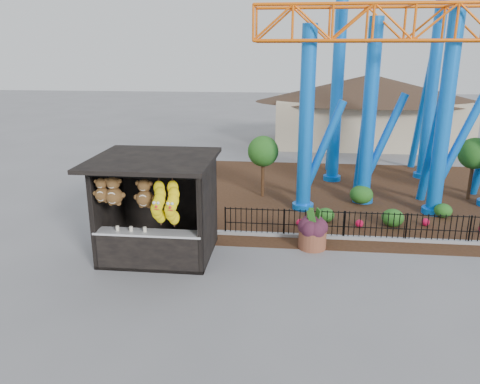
# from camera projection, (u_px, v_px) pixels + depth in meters

# --- Properties ---
(ground) EXTENTS (120.00, 120.00, 0.00)m
(ground) POSITION_uv_depth(u_px,v_px,m) (253.00, 276.00, 13.11)
(ground) COLOR slate
(ground) RESTS_ON ground
(mulch_bed) EXTENTS (18.00, 12.00, 0.02)m
(mulch_bed) POSITION_uv_depth(u_px,v_px,m) (360.00, 196.00, 20.31)
(mulch_bed) COLOR #331E11
(mulch_bed) RESTS_ON ground
(curb) EXTENTS (18.00, 0.18, 0.12)m
(curb) POSITION_uv_depth(u_px,v_px,m) (380.00, 239.00, 15.54)
(curb) COLOR gray
(curb) RESTS_ON ground
(prize_booth) EXTENTS (3.50, 3.40, 3.12)m
(prize_booth) POSITION_uv_depth(u_px,v_px,m) (155.00, 210.00, 13.83)
(prize_booth) COLOR black
(prize_booth) RESTS_ON ground
(picket_fence) EXTENTS (12.20, 0.06, 1.00)m
(picket_fence) POSITION_uv_depth(u_px,v_px,m) (410.00, 228.00, 15.32)
(picket_fence) COLOR black
(picket_fence) RESTS_ON ground
(roller_coaster) EXTENTS (11.00, 6.37, 10.82)m
(roller_coaster) POSITION_uv_depth(u_px,v_px,m) (400.00, 41.00, 18.54)
(roller_coaster) COLOR blue
(roller_coaster) RESTS_ON ground
(terracotta_planter) EXTENTS (1.03, 1.03, 0.59)m
(terracotta_planter) POSITION_uv_depth(u_px,v_px,m) (312.00, 239.00, 14.90)
(terracotta_planter) COLOR brown
(terracotta_planter) RESTS_ON ground
(planter_foliage) EXTENTS (0.70, 0.70, 0.64)m
(planter_foliage) POSITION_uv_depth(u_px,v_px,m) (313.00, 221.00, 14.73)
(planter_foliage) COLOR #381625
(planter_foliage) RESTS_ON terracotta_planter
(potted_plant) EXTENTS (0.77, 0.67, 0.81)m
(potted_plant) POSITION_uv_depth(u_px,v_px,m) (316.00, 230.00, 15.37)
(potted_plant) COLOR #1F5C1B
(potted_plant) RESTS_ON ground
(landscaping) EXTENTS (8.62, 3.56, 0.75)m
(landscaping) POSITION_uv_depth(u_px,v_px,m) (386.00, 207.00, 17.88)
(landscaping) COLOR #225719
(landscaping) RESTS_ON mulch_bed
(pavilion) EXTENTS (15.00, 15.00, 4.80)m
(pavilion) POSITION_uv_depth(u_px,v_px,m) (369.00, 98.00, 30.63)
(pavilion) COLOR #BFAD8C
(pavilion) RESTS_ON ground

